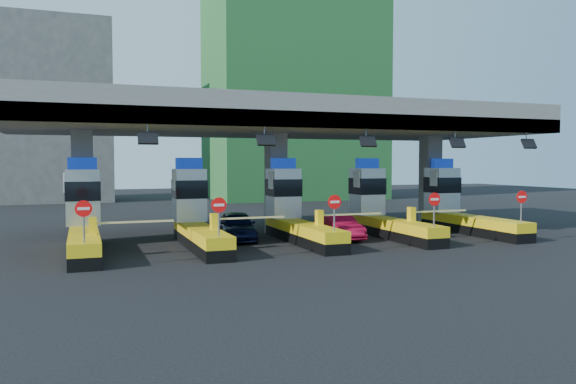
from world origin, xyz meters
name	(u,v)px	position (x,y,z in m)	size (l,w,h in m)	color
ground	(295,240)	(0.00, 0.00, 0.00)	(120.00, 120.00, 0.00)	black
toll_canopy	(277,122)	(0.00, 2.87, 6.13)	(28.00, 12.09, 7.00)	slate
toll_lane_far_left	(83,219)	(-10.00, 0.28, 1.40)	(4.43, 8.00, 4.16)	black
toll_lane_left	(195,216)	(-5.00, 0.28, 1.40)	(4.43, 8.00, 4.16)	black
toll_lane_center	(293,212)	(0.00, 0.28, 1.40)	(4.43, 8.00, 4.16)	black
toll_lane_right	(380,209)	(5.00, 0.28, 1.40)	(4.43, 8.00, 4.16)	black
toll_lane_far_right	(458,207)	(10.00, 0.28, 1.40)	(4.43, 8.00, 4.16)	black
bg_building_scaffold	(293,71)	(12.00, 32.00, 14.00)	(18.00, 12.00, 28.00)	#1E5926
bg_building_concrete	(38,112)	(-14.00, 36.00, 9.00)	(14.00, 10.00, 18.00)	#4C4C49
van	(237,226)	(-2.74, 1.11, 0.73)	(1.73, 4.29, 1.46)	black
red_car	(339,227)	(2.27, -0.34, 0.63)	(1.33, 3.82, 1.26)	#AD0D32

